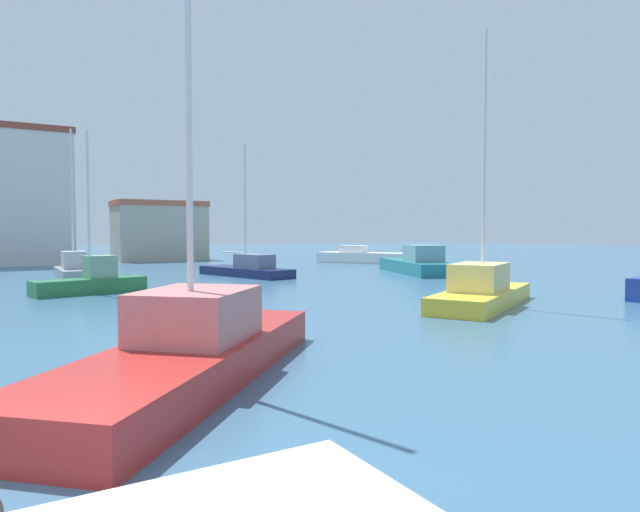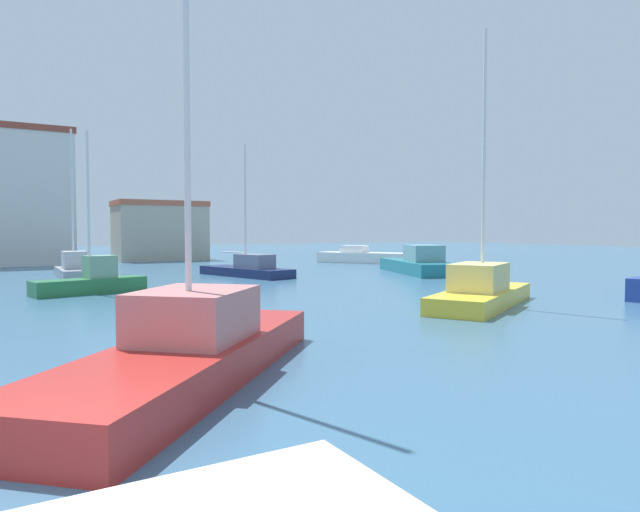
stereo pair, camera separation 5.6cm
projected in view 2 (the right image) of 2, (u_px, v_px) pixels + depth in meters
The scene contains 9 objects.
water at pixel (322, 283), 29.65m from camera, with size 160.00×160.00×0.00m, color #38607F.
sailboat_yellow_behind_lamppost at pixel (481, 290), 20.49m from camera, with size 7.42×5.31×10.17m.
sailboat_grey_mid_harbor at pixel (74, 268), 32.55m from camera, with size 1.67×5.31×8.72m.
motorboat_teal_outer_mooring at pixel (419, 264), 36.38m from camera, with size 5.38×8.84×1.87m.
motorboat_white_distant_east at pixel (365, 257), 47.90m from camera, with size 6.54×8.38×1.50m.
sailboat_green_inner_mooring at pixel (92, 280), 24.75m from camera, with size 4.98×2.38×7.21m.
sailboat_navy_center_channel at pixel (248, 268), 33.88m from camera, with size 3.79×7.24×8.07m.
sailboat_red_far_right at pixel (191, 349), 10.40m from camera, with size 7.51×7.84×10.24m.
waterfront_apartments at pixel (160, 231), 52.28m from camera, with size 8.18×5.19×5.55m.
Camera 2 is at (-0.08, -5.42, 2.81)m, focal length 31.15 mm.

